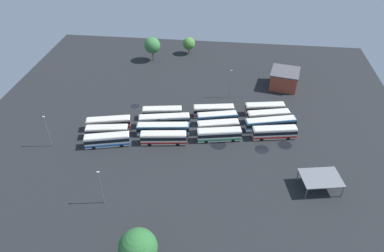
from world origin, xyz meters
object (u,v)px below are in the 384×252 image
(bus_row1_slot1, at_px, (163,129))
(bus_row0_slot0, at_px, (107,140))
(bus_row1_slot2, at_px, (164,120))
(bus_row3_slot2, at_px, (268,116))
(depot_building, at_px, (284,79))
(lamp_post_by_building, at_px, (48,130))
(lamp_post_far_corner, at_px, (101,186))
(bus_row2_slot3, at_px, (214,111))
(tree_south_edge, at_px, (152,45))
(bus_row0_slot1, at_px, (107,132))
(bus_row3_slot0, at_px, (274,132))
(bus_row3_slot1, at_px, (270,124))
(bus_row2_slot2, at_px, (217,118))
(maintenance_shelter, at_px, (321,178))
(tree_northwest, at_px, (189,44))
(bus_row0_slot2, at_px, (109,123))
(tree_northeast, at_px, (138,248))
(bus_row2_slot0, at_px, (219,135))
(lamp_post_near_entrance, at_px, (231,83))
(bus_row2_slot1, at_px, (218,127))
(bus_row1_slot0, at_px, (164,138))
(bus_row1_slot3, at_px, (162,113))
(bus_row3_slot3, at_px, (265,109))

(bus_row1_slot1, bearing_deg, bus_row0_slot0, -154.77)
(bus_row1_slot2, distance_m, bus_row3_slot2, 30.19)
(depot_building, relative_size, lamp_post_by_building, 1.14)
(bus_row0_slot0, distance_m, lamp_post_by_building, 15.40)
(bus_row1_slot1, bearing_deg, lamp_post_far_corner, -108.08)
(bus_row2_slot3, height_order, tree_south_edge, tree_south_edge)
(bus_row0_slot1, bearing_deg, bus_row3_slot2, 15.86)
(tree_south_edge, bearing_deg, bus_row3_slot0, -45.37)
(bus_row3_slot0, bearing_deg, bus_row3_slot1, 103.27)
(bus_row2_slot2, distance_m, maintenance_shelter, 34.03)
(bus_row0_slot0, relative_size, bus_row3_slot1, 0.83)
(bus_row1_slot2, distance_m, tree_northwest, 48.64)
(bus_row0_slot2, bearing_deg, tree_northeast, -65.67)
(bus_row0_slot1, bearing_deg, bus_row2_slot3, 25.59)
(bus_row2_slot3, height_order, bus_row3_slot1, same)
(bus_row2_slot0, height_order, lamp_post_near_entrance, lamp_post_near_entrance)
(bus_row2_slot1, xyz_separation_m, bus_row2_slot2, (-0.50, 4.03, 0.00))
(bus_row1_slot0, height_order, bus_row2_slot3, same)
(bus_row1_slot2, xyz_separation_m, lamp_post_near_entrance, (18.15, 17.76, 3.41))
(depot_building, bearing_deg, bus_row0_slot1, -146.25)
(lamp_post_near_entrance, relative_size, lamp_post_by_building, 1.00)
(bus_row2_slot0, bearing_deg, lamp_post_by_building, -170.01)
(bus_row3_slot0, distance_m, lamp_post_far_corner, 48.33)
(bus_row1_slot3, xyz_separation_m, tree_south_edge, (-10.51, 37.35, 4.26))
(depot_building, relative_size, tree_south_edge, 1.21)
(bus_row0_slot0, height_order, maintenance_shelter, bus_row0_slot0)
(lamp_post_by_building, bearing_deg, lamp_post_far_corner, -41.24)
(lamp_post_near_entrance, xyz_separation_m, tree_south_edge, (-29.92, 23.40, 0.85))
(bus_row3_slot3, distance_m, lamp_post_by_building, 61.37)
(bus_row2_slot1, distance_m, bus_row2_slot2, 4.06)
(bus_row2_slot1, distance_m, depot_building, 34.65)
(bus_row3_slot3, bearing_deg, lamp_post_far_corner, -132.96)
(bus_row1_slot2, bearing_deg, bus_row1_slot3, 108.33)
(bus_row1_slot1, bearing_deg, bus_row2_slot2, 25.54)
(bus_row3_slot0, relative_size, lamp_post_far_corner, 1.29)
(bus_row0_slot0, distance_m, bus_row2_slot1, 30.40)
(bus_row1_slot2, height_order, lamp_post_near_entrance, lamp_post_near_entrance)
(bus_row3_slot0, relative_size, lamp_post_by_building, 1.27)
(bus_row1_slot2, distance_m, bus_row2_slot2, 15.22)
(bus_row2_slot2, xyz_separation_m, tree_northeast, (-11.37, -47.86, 4.39))
(bus_row3_slot0, bearing_deg, tree_south_edge, 134.63)
(bus_row3_slot0, bearing_deg, lamp_post_near_entrance, 122.77)
(bus_row0_slot1, height_order, bus_row0_slot2, same)
(bus_row0_slot0, height_order, bus_row3_slot2, same)
(bus_row0_slot1, relative_size, bus_row2_slot0, 0.96)
(bus_row2_slot0, bearing_deg, bus_row3_slot1, 25.52)
(bus_row2_slot2, xyz_separation_m, maintenance_shelter, (25.09, -22.94, 1.42))
(bus_row0_slot0, height_order, bus_row1_slot1, same)
(bus_row3_slot1, height_order, tree_northwest, tree_northwest)
(bus_row2_slot1, height_order, depot_building, depot_building)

